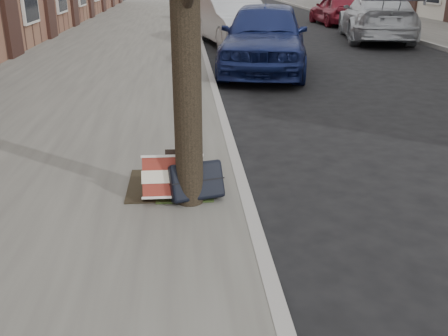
{
  "coord_description": "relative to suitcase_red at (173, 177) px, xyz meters",
  "views": [
    {
      "loc": [
        -1.82,
        -3.55,
        2.17
      ],
      "look_at": [
        -1.47,
        0.8,
        0.45
      ],
      "focal_mm": 40.0,
      "sensor_mm": 36.0,
      "label": 1
    }
  ],
  "objects": [
    {
      "name": "car_far_front",
      "position": [
        6.64,
        12.51,
        0.42
      ],
      "size": [
        3.14,
        5.55,
        1.52
      ],
      "primitive_type": "imported",
      "rotation": [
        0.0,
        0.0,
        2.94
      ],
      "color": "#A8ABB0",
      "rests_on": "ground"
    },
    {
      "name": "dirt_patch",
      "position": [
        -0.04,
        0.32,
        -0.21
      ],
      "size": [
        0.85,
        0.85,
        0.02
      ],
      "primitive_type": "cube",
      "color": "black",
      "rests_on": "near_sidewalk"
    },
    {
      "name": "car_near_front",
      "position": [
        2.01,
        7.2,
        0.45
      ],
      "size": [
        2.76,
        4.92,
        1.58
      ],
      "primitive_type": "imported",
      "rotation": [
        0.0,
        0.0,
        -0.2
      ],
      "color": "#141F52",
      "rests_on": "ground"
    },
    {
      "name": "car_near_back",
      "position": [
        1.73,
        18.76,
        0.34
      ],
      "size": [
        3.44,
        5.31,
        1.36
      ],
      "primitive_type": "imported",
      "rotation": [
        0.0,
        0.0,
        0.26
      ],
      "color": "#333338",
      "rests_on": "ground"
    },
    {
      "name": "far_sidewalk",
      "position": [
        9.76,
        14.12,
        -0.28
      ],
      "size": [
        4.0,
        70.0,
        0.12
      ],
      "primitive_type": "cube",
      "color": "slate",
      "rests_on": "ground"
    },
    {
      "name": "ground",
      "position": [
        1.96,
        -0.88,
        -0.34
      ],
      "size": [
        120.0,
        120.0,
        0.0
      ],
      "primitive_type": "plane",
      "color": "black",
      "rests_on": "ground"
    },
    {
      "name": "near_sidewalk",
      "position": [
        -1.74,
        14.12,
        -0.28
      ],
      "size": [
        5.0,
        70.0,
        0.12
      ],
      "primitive_type": "cube",
      "color": "slate",
      "rests_on": "ground"
    },
    {
      "name": "car_near_mid",
      "position": [
        1.72,
        11.66,
        0.4
      ],
      "size": [
        2.34,
        4.71,
        1.48
      ],
      "primitive_type": "imported",
      "rotation": [
        0.0,
        0.0,
        0.18
      ],
      "color": "#B2B5BA",
      "rests_on": "ground"
    },
    {
      "name": "suitcase_red",
      "position": [
        0.0,
        0.0,
        0.0
      ],
      "size": [
        0.57,
        0.31,
        0.44
      ],
      "primitive_type": "cube",
      "rotation": [
        -0.42,
        0.0,
        -0.0
      ],
      "color": "maroon",
      "rests_on": "near_sidewalk"
    },
    {
      "name": "car_far_back",
      "position": [
        6.82,
        17.81,
        0.3
      ],
      "size": [
        1.68,
        3.81,
        1.28
      ],
      "primitive_type": "imported",
      "rotation": [
        0.0,
        0.0,
        3.19
      ],
      "color": "maroon",
      "rests_on": "ground"
    },
    {
      "name": "suitcase_navy",
      "position": [
        0.22,
        -0.05,
        -0.02
      ],
      "size": [
        0.57,
        0.42,
        0.4
      ],
      "primitive_type": "cube",
      "rotation": [
        -0.42,
        0.0,
        0.26
      ],
      "color": "black",
      "rests_on": "near_sidewalk"
    }
  ]
}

